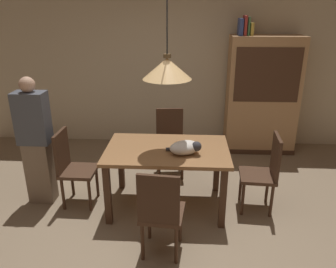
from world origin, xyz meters
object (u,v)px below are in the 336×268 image
chair_left_side (72,165)px  book_blue_wide (240,27)px  book_yellow_short (251,29)px  book_green_slim (248,26)px  chair_far_back (170,139)px  hutch_bookcase (262,98)px  book_red_tall (245,25)px  chair_near_front (160,210)px  person_standing (36,142)px  dining_table (167,157)px  chair_right_side (265,170)px  cat_sleeping (186,147)px  pendant_lamp (167,68)px

chair_left_side → book_blue_wide: book_blue_wide is taller
book_yellow_short → book_green_slim: bearing=180.0°
book_green_slim → chair_far_back: bearing=-141.4°
chair_left_side → book_green_slim: book_green_slim is taller
hutch_bookcase → book_red_tall: book_red_tall is taller
chair_near_front → person_standing: 1.81m
dining_table → book_green_slim: size_ratio=5.38×
chair_right_side → hutch_bookcase: (0.29, 1.77, 0.38)m
chair_left_side → book_green_slim: size_ratio=3.58×
hutch_bookcase → person_standing: (-2.96, -1.72, -0.11)m
book_red_tall → cat_sleeping: bearing=-113.9°
person_standing → cat_sleeping: bearing=-5.7°
chair_left_side → book_blue_wide: bearing=39.8°
book_red_tall → book_yellow_short: size_ratio=1.40×
chair_right_side → book_green_slim: bearing=90.8°
chair_far_back → book_green_slim: book_green_slim is taller
chair_near_front → pendant_lamp: bearing=89.5°
chair_far_back → pendant_lamp: pendant_lamp is taller
hutch_bookcase → person_standing: 3.42m
book_red_tall → book_green_slim: book_red_tall is taller
pendant_lamp → book_red_tall: pendant_lamp is taller
book_yellow_short → cat_sleeping: bearing=-116.3°
person_standing → hutch_bookcase: bearing=30.2°
chair_far_back → chair_right_side: same height
dining_table → chair_far_back: chair_far_back is taller
cat_sleeping → hutch_bookcase: 2.25m
hutch_bookcase → book_red_tall: size_ratio=6.61×
cat_sleeping → book_green_slim: (0.89, 1.90, 1.15)m
book_blue_wide → book_yellow_short: size_ratio=1.20×
cat_sleeping → pendant_lamp: 0.87m
dining_table → chair_left_side: chair_left_side is taller
dining_table → chair_right_side: (1.13, -0.01, -0.14)m
chair_left_side → person_standing: bearing=174.4°
chair_right_side → chair_left_side: bearing=179.8°
chair_left_side → hutch_bookcase: size_ratio=0.50×
chair_far_back → pendant_lamp: bearing=-89.5°
chair_near_front → book_yellow_short: 3.22m
book_blue_wide → book_green_slim: book_green_slim is taller
cat_sleeping → chair_right_side: bearing=8.0°
chair_near_front → book_blue_wide: book_blue_wide is taller
dining_table → book_blue_wide: (0.99, 1.77, 1.32)m
cat_sleeping → book_green_slim: size_ratio=1.57×
chair_far_back → person_standing: person_standing is taller
book_red_tall → person_standing: bearing=-146.4°
chair_far_back → book_red_tall: book_red_tall is taller
person_standing → book_red_tall: bearing=33.6°
chair_far_back → book_blue_wide: (1.00, 0.89, 1.46)m
pendant_lamp → book_red_tall: bearing=59.1°
chair_left_side → chair_near_front: same height
hutch_bookcase → book_green_slim: bearing=179.7°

